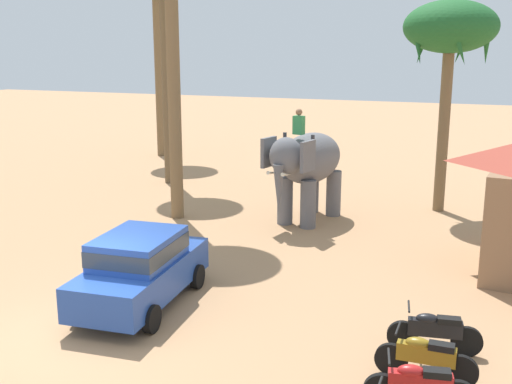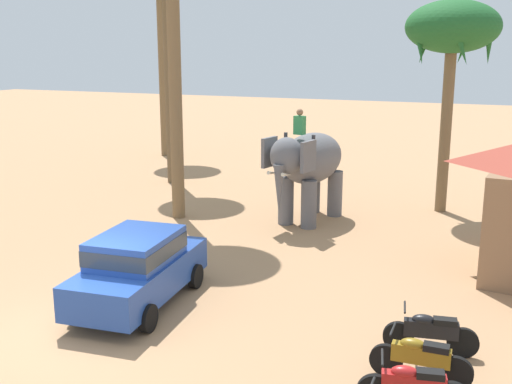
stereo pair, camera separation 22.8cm
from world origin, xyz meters
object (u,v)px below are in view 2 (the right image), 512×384
Objects in this scene: car_sedan_foreground at (138,266)px; elephant_with_mahout at (308,164)px; palm_tree_left_of_road at (452,32)px; motorcycle_far_in_row at (421,358)px; motorcycle_end_of_row at (431,332)px.

elephant_with_mahout is at bearing 81.11° from car_sedan_foreground.
car_sedan_foreground is at bearing -114.87° from palm_tree_left_of_road.
car_sedan_foreground is at bearing -98.89° from elephant_with_mahout.
motorcycle_far_in_row is 0.24× the size of palm_tree_left_of_road.
palm_tree_left_of_road is (-1.18, 12.37, 5.84)m from motorcycle_far_in_row.
motorcycle_end_of_row is (0.02, 1.12, 0.00)m from motorcycle_far_in_row.
motorcycle_far_in_row is at bearing -84.55° from palm_tree_left_of_road.
palm_tree_left_of_road is (4.01, 3.21, 4.31)m from elephant_with_mahout.
palm_tree_left_of_road is at bearing 38.65° from elephant_with_mahout.
car_sedan_foreground is at bearing -178.35° from motorcycle_end_of_row.
elephant_with_mahout is 9.70m from motorcycle_end_of_row.
palm_tree_left_of_road reaches higher than elephant_with_mahout.
motorcycle_far_in_row is (6.48, -0.93, -0.46)m from car_sedan_foreground.
motorcycle_far_in_row is (5.19, -9.16, -1.53)m from elephant_with_mahout.
motorcycle_far_in_row is at bearing -8.19° from car_sedan_foreground.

